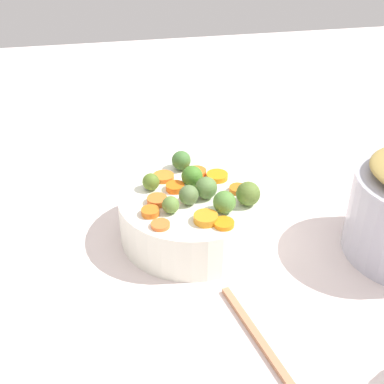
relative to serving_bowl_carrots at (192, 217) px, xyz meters
name	(u,v)px	position (x,y,z in m)	size (l,w,h in m)	color
tabletop	(196,238)	(0.00, -0.01, -0.05)	(2.40, 2.40, 0.02)	silver
serving_bowl_carrots	(192,217)	(0.00, 0.00, 0.00)	(0.25, 0.25, 0.08)	white
carrot_slice_0	(204,219)	(-0.07, 0.00, 0.05)	(0.04, 0.04, 0.01)	orange
carrot_slice_1	(238,189)	(0.00, -0.08, 0.04)	(0.03, 0.03, 0.01)	orange
carrot_slice_2	(196,172)	(0.07, -0.02, 0.04)	(0.04, 0.04, 0.01)	orange
carrot_slice_3	(217,176)	(0.05, -0.06, 0.05)	(0.04, 0.04, 0.01)	orange
carrot_slice_4	(163,177)	(0.07, 0.04, 0.04)	(0.04, 0.04, 0.01)	orange
carrot_slice_5	(160,225)	(-0.07, 0.06, 0.04)	(0.03, 0.03, 0.01)	orange
carrot_slice_6	(150,212)	(-0.04, 0.07, 0.05)	(0.03, 0.03, 0.01)	orange
carrot_slice_7	(157,200)	(-0.01, 0.06, 0.05)	(0.03, 0.03, 0.01)	orange
carrot_slice_8	(224,224)	(-0.09, -0.03, 0.04)	(0.03, 0.03, 0.01)	orange
carrot_slice_9	(175,187)	(0.03, 0.02, 0.05)	(0.03, 0.03, 0.01)	orange
brussels_sprout_0	(248,194)	(-0.04, -0.09, 0.06)	(0.04, 0.04, 0.04)	#59742D
brussels_sprout_1	(206,188)	(0.00, -0.02, 0.06)	(0.04, 0.04, 0.04)	#597E3F
brussels_sprout_2	(151,182)	(0.04, 0.06, 0.05)	(0.03, 0.03, 0.03)	#577627
brussels_sprout_3	(171,205)	(-0.04, 0.04, 0.05)	(0.03, 0.03, 0.03)	olive
brussels_sprout_4	(224,202)	(-0.05, -0.04, 0.06)	(0.04, 0.04, 0.04)	#528436
brussels_sprout_5	(181,160)	(0.10, 0.00, 0.06)	(0.03, 0.03, 0.03)	#437334
brussels_sprout_6	(193,176)	(0.04, -0.01, 0.06)	(0.04, 0.04, 0.04)	#437D26
brussels_sprout_7	(189,195)	(-0.02, 0.01, 0.06)	(0.03, 0.03, 0.03)	#5A7541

